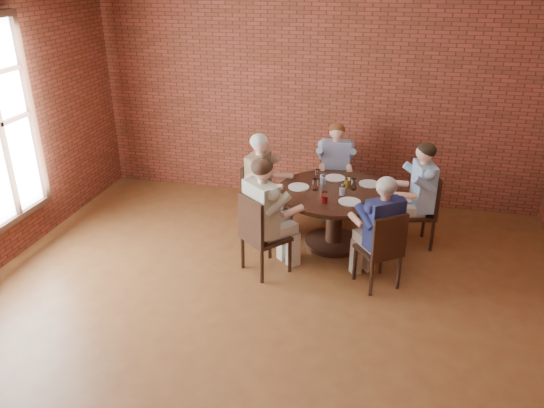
% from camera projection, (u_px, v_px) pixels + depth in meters
% --- Properties ---
extents(floor, '(7.00, 7.00, 0.00)m').
position_uv_depth(floor, '(255.00, 335.00, 5.14)').
color(floor, brown).
rests_on(floor, ground).
extents(wall_back, '(7.00, 0.00, 7.00)m').
position_uv_depth(wall_back, '(316.00, 86.00, 7.53)').
color(wall_back, brown).
rests_on(wall_back, ground).
extents(dining_table, '(1.45, 1.45, 0.75)m').
position_uv_depth(dining_table, '(335.00, 207.00, 6.58)').
color(dining_table, '#331B11').
rests_on(dining_table, floor).
extents(chair_a, '(0.53, 0.53, 0.95)m').
position_uv_depth(chair_a, '(423.00, 207.00, 6.61)').
color(chair_a, '#331B11').
rests_on(chair_a, floor).
extents(diner_a, '(0.77, 0.68, 1.35)m').
position_uv_depth(diner_a, '(417.00, 195.00, 6.54)').
color(diner_a, '#4887BC').
rests_on(diner_a, floor).
extents(chair_b, '(0.46, 0.46, 0.92)m').
position_uv_depth(chair_b, '(334.00, 178.00, 7.55)').
color(chair_b, '#331B11').
rests_on(chair_b, floor).
extents(diner_b, '(0.59, 0.69, 1.31)m').
position_uv_depth(diner_b, '(335.00, 170.00, 7.42)').
color(diner_b, '#838BA6').
rests_on(diner_b, floor).
extents(chair_c, '(0.49, 0.49, 0.95)m').
position_uv_depth(chair_c, '(257.00, 196.00, 6.94)').
color(chair_c, '#331B11').
rests_on(chair_c, floor).
extents(diner_c, '(0.73, 0.63, 1.35)m').
position_uv_depth(diner_c, '(263.00, 185.00, 6.84)').
color(diner_c, brown).
rests_on(diner_c, floor).
extents(chair_d, '(0.64, 0.64, 0.97)m').
position_uv_depth(chair_d, '(259.00, 232.00, 5.97)').
color(chair_d, '#331B11').
rests_on(chair_d, floor).
extents(diner_d, '(0.88, 0.89, 1.39)m').
position_uv_depth(diner_d, '(266.00, 217.00, 5.95)').
color(diner_d, '#BDA895').
rests_on(diner_d, floor).
extents(chair_e, '(0.57, 0.57, 0.92)m').
position_uv_depth(chair_e, '(383.00, 248.00, 5.69)').
color(chair_e, '#331B11').
rests_on(chair_e, floor).
extents(diner_e, '(0.77, 0.80, 1.30)m').
position_uv_depth(diner_e, '(380.00, 232.00, 5.70)').
color(diner_e, '#1A204B').
rests_on(diner_e, floor).
extents(plate_a, '(0.26, 0.26, 0.01)m').
position_uv_depth(plate_a, '(369.00, 184.00, 6.67)').
color(plate_a, white).
rests_on(plate_a, dining_table).
extents(plate_b, '(0.26, 0.26, 0.01)m').
position_uv_depth(plate_b, '(335.00, 178.00, 6.85)').
color(plate_b, white).
rests_on(plate_b, dining_table).
extents(plate_c, '(0.26, 0.26, 0.01)m').
position_uv_depth(plate_c, '(299.00, 187.00, 6.58)').
color(plate_c, white).
rests_on(plate_c, dining_table).
extents(plate_d, '(0.26, 0.26, 0.01)m').
position_uv_depth(plate_d, '(350.00, 202.00, 6.17)').
color(plate_d, white).
rests_on(plate_d, dining_table).
extents(glass_a, '(0.07, 0.07, 0.14)m').
position_uv_depth(glass_a, '(354.00, 184.00, 6.49)').
color(glass_a, white).
rests_on(glass_a, dining_table).
extents(glass_b, '(0.07, 0.07, 0.14)m').
position_uv_depth(glass_b, '(347.00, 182.00, 6.56)').
color(glass_b, white).
rests_on(glass_b, dining_table).
extents(glass_c, '(0.07, 0.07, 0.14)m').
position_uv_depth(glass_c, '(318.00, 175.00, 6.78)').
color(glass_c, white).
rests_on(glass_c, dining_table).
extents(glass_d, '(0.07, 0.07, 0.14)m').
position_uv_depth(glass_d, '(323.00, 179.00, 6.65)').
color(glass_d, white).
rests_on(glass_d, dining_table).
extents(glass_e, '(0.07, 0.07, 0.14)m').
position_uv_depth(glass_e, '(315.00, 185.00, 6.48)').
color(glass_e, white).
rests_on(glass_e, dining_table).
extents(glass_f, '(0.07, 0.07, 0.14)m').
position_uv_depth(glass_f, '(325.00, 198.00, 6.12)').
color(glass_f, white).
rests_on(glass_f, dining_table).
extents(glass_g, '(0.07, 0.07, 0.14)m').
position_uv_depth(glass_g, '(342.00, 189.00, 6.34)').
color(glass_g, white).
rests_on(glass_g, dining_table).
extents(smartphone, '(0.08, 0.15, 0.01)m').
position_uv_depth(smartphone, '(368.00, 206.00, 6.07)').
color(smartphone, black).
rests_on(smartphone, dining_table).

